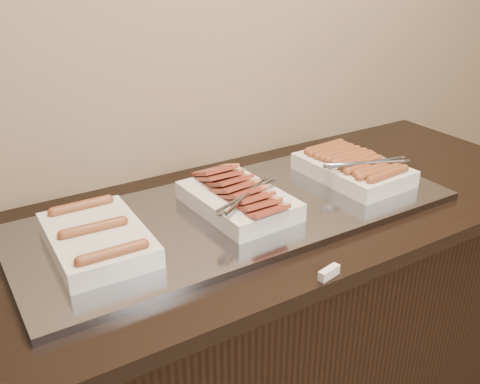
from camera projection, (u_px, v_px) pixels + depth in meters
name	position (u px, v px, depth m)	size (l,w,h in m)	color
counter	(245.00, 340.00, 1.67)	(2.06, 0.76, 0.90)	black
warming_tray	(238.00, 212.00, 1.46)	(1.20, 0.50, 0.02)	gray
dish_left	(97.00, 238.00, 1.26)	(0.22, 0.32, 0.07)	silver
dish_center	(239.00, 198.00, 1.44)	(0.26, 0.34, 0.09)	silver
dish_right	(354.00, 167.00, 1.64)	(0.27, 0.34, 0.08)	silver
label_holder	(329.00, 273.00, 1.19)	(0.06, 0.02, 0.02)	silver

